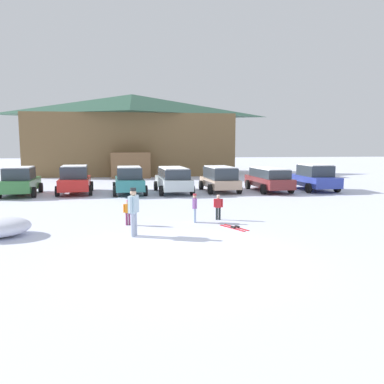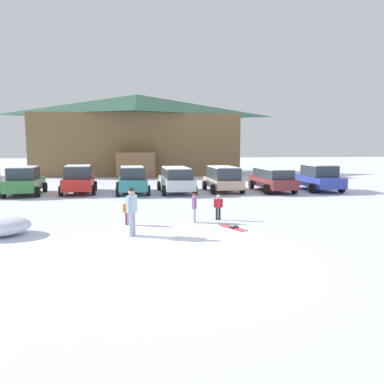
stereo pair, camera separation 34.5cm
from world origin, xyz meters
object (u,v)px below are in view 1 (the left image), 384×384
parked_beige_suv (220,178)px  pair_of_skis (234,228)px  parked_red_sedan (75,180)px  skier_child_in_red_jacket (218,206)px  parked_silver_wagon (173,179)px  skier_adult_in_blue_parka (134,209)px  parked_blue_hatchback (314,177)px  parked_maroon_van (269,178)px  parked_green_coupe (20,181)px  ski_lodge (133,134)px  skier_child_in_purple_jacket (195,206)px  parked_teal_hatchback (129,180)px  skier_child_in_orange_jacket (128,211)px

parked_beige_suv → pair_of_skis: parked_beige_suv is taller
parked_red_sedan → skier_child_in_red_jacket: size_ratio=4.15×
parked_silver_wagon → skier_adult_in_blue_parka: size_ratio=2.85×
pair_of_skis → parked_blue_hatchback: bearing=52.3°
parked_maroon_van → parked_silver_wagon: bearing=179.8°
parked_green_coupe → skier_adult_in_blue_parka: (7.09, -11.41, 0.06)m
ski_lodge → parked_red_sedan: bearing=-101.7°
parked_maroon_van → skier_adult_in_blue_parka: (-8.79, -11.42, 0.09)m
parked_silver_wagon → skier_child_in_purple_jacket: bearing=-89.7°
parked_teal_hatchback → skier_child_in_purple_jacket: parked_teal_hatchback is taller
parked_green_coupe → parked_blue_hatchback: (19.11, 0.07, 0.00)m
ski_lodge → parked_beige_suv: bearing=-70.1°
parked_red_sedan → parked_beige_suv: 9.38m
parked_beige_suv → pair_of_skis: bearing=-99.1°
parked_maroon_van → pair_of_skis: size_ratio=3.68×
ski_lodge → parked_maroon_van: ski_lodge is taller
skier_adult_in_blue_parka → parked_beige_suv: bearing=64.8°
parked_blue_hatchback → skier_child_in_orange_jacket: parked_blue_hatchback is taller
parked_red_sedan → parked_teal_hatchback: 3.47m
skier_adult_in_blue_parka → pair_of_skis: bearing=11.3°
parked_green_coupe → parked_teal_hatchback: parked_green_coupe is taller
parked_red_sedan → skier_child_in_purple_jacket: parked_red_sedan is taller
ski_lodge → skier_adult_in_blue_parka: bearing=-88.9°
parked_green_coupe → parked_silver_wagon: size_ratio=0.88×
parked_red_sedan → parked_teal_hatchback: bearing=-8.3°
parked_beige_suv → skier_child_in_purple_jacket: 10.13m
parked_green_coupe → skier_child_in_orange_jacket: parked_green_coupe is taller
parked_beige_suv → skier_child_in_red_jacket: (-2.04, -9.26, -0.31)m
parked_teal_hatchback → parked_red_sedan: bearing=171.7°
skier_adult_in_blue_parka → skier_child_in_red_jacket: size_ratio=1.59×
parked_red_sedan → skier_adult_in_blue_parka: bearing=-71.9°
parked_red_sedan → skier_child_in_orange_jacket: bearing=-70.1°
ski_lodge → parked_blue_hatchback: (12.55, -16.72, -3.36)m
ski_lodge → parked_maroon_van: 19.49m
parked_green_coupe → parked_red_sedan: (3.18, 0.49, 0.01)m
parked_green_coupe → parked_beige_suv: (12.56, 0.23, 0.02)m
skier_child_in_red_jacket → parked_beige_suv: bearing=77.6°
ski_lodge → pair_of_skis: size_ratio=16.07×
parked_beige_suv → skier_child_in_red_jacket: bearing=-102.4°
parked_silver_wagon → parked_blue_hatchback: bearing=0.2°
parked_red_sedan → parked_beige_suv: parked_red_sedan is taller
skier_child_in_purple_jacket → parked_blue_hatchback: bearing=44.6°
ski_lodge → parked_teal_hatchback: 17.13m
parked_silver_wagon → pair_of_skis: size_ratio=3.62×
parked_maroon_van → skier_child_in_red_jacket: parked_maroon_van is taller
parked_silver_wagon → parked_blue_hatchback: 9.67m
ski_lodge → parked_maroon_van: bearing=-61.0°
parked_teal_hatchback → parked_silver_wagon: 2.82m
parked_maroon_van → skier_adult_in_blue_parka: skier_adult_in_blue_parka is taller
skier_child_in_orange_jacket → pair_of_skis: skier_child_in_orange_jacket is taller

